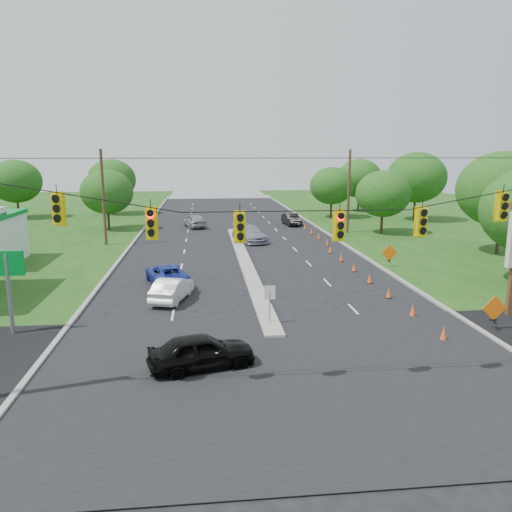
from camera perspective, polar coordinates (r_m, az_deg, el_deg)
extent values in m
plane|color=black|center=(20.14, 3.90, -13.51)|extent=(160.00, 160.00, 0.00)
cube|color=black|center=(20.14, 3.90, -13.51)|extent=(160.00, 14.00, 0.02)
cube|color=gray|center=(49.18, -13.99, 1.25)|extent=(0.25, 110.00, 0.16)
cube|color=gray|center=(50.50, 9.35, 1.71)|extent=(0.25, 110.00, 0.16)
cube|color=gray|center=(40.01, -1.28, -0.73)|extent=(1.00, 34.00, 0.18)
cylinder|color=gray|center=(25.35, 1.58, -5.94)|extent=(0.06, 0.06, 1.80)
cube|color=white|center=(25.12, 1.59, -4.20)|extent=(0.55, 0.04, 0.70)
cylinder|color=black|center=(17.33, 4.79, 6.47)|extent=(24.00, 0.04, 0.04)
cube|color=yellow|center=(17.69, -21.70, 4.98)|extent=(0.34, 0.24, 1.00)
cube|color=yellow|center=(17.20, -11.88, 3.62)|extent=(0.34, 0.24, 1.00)
cube|color=yellow|center=(17.18, -1.84, 3.26)|extent=(0.34, 0.24, 1.00)
cube|color=yellow|center=(17.78, 9.50, 3.39)|extent=(0.34, 0.24, 1.00)
cube|color=yellow|center=(18.79, 18.38, 3.67)|extent=(0.34, 0.24, 1.00)
cube|color=yellow|center=(20.16, 26.29, 5.07)|extent=(0.34, 0.24, 1.00)
cylinder|color=#422D1C|center=(49.00, -17.04, 6.37)|extent=(0.28, 0.28, 9.00)
cylinder|color=#422D1C|center=(55.39, 10.55, 7.22)|extent=(0.28, 0.28, 9.00)
cylinder|color=gray|center=(26.49, -26.35, -3.92)|extent=(0.20, 0.20, 4.00)
cube|color=#007C25|center=(26.16, -26.64, -0.75)|extent=(1.60, 0.15, 1.20)
cube|color=#59331E|center=(29.58, 27.23, -2.09)|extent=(0.25, 0.25, 4.40)
cone|color=#EF5720|center=(25.05, 20.65, -8.26)|extent=(0.32, 0.32, 0.70)
cone|color=#EF5720|center=(28.04, 17.47, -5.93)|extent=(0.32, 0.32, 0.70)
cone|color=#EF5720|center=(31.14, 14.93, -4.05)|extent=(0.32, 0.32, 0.70)
cone|color=#EF5720|center=(34.32, 12.86, -2.50)|extent=(0.32, 0.32, 0.70)
cone|color=#EF5720|center=(37.55, 11.15, -1.22)|extent=(0.32, 0.32, 0.70)
cone|color=#EF5720|center=(40.83, 9.72, -0.14)|extent=(0.32, 0.32, 0.70)
cone|color=#EF5720|center=(44.14, 8.50, 0.78)|extent=(0.32, 0.32, 0.70)
cone|color=#EF5720|center=(47.62, 8.15, 1.58)|extent=(0.32, 0.32, 0.70)
cone|color=#EF5720|center=(50.97, 7.19, 2.26)|extent=(0.32, 0.32, 0.70)
cone|color=#EF5720|center=(54.34, 6.35, 2.86)|extent=(0.32, 0.32, 0.70)
cone|color=#EF5720|center=(57.73, 5.61, 3.39)|extent=(0.32, 0.32, 0.70)
cone|color=#EF5720|center=(61.13, 4.95, 3.86)|extent=(0.32, 0.32, 0.70)
cone|color=#EF5720|center=(64.54, 4.36, 4.28)|extent=(0.32, 0.32, 0.70)
cube|color=black|center=(27.26, 25.48, -6.61)|extent=(0.06, 0.58, 0.26)
cube|color=black|center=(27.26, 25.48, -6.61)|extent=(0.06, 0.58, 0.26)
cube|color=orange|center=(27.09, 25.59, -5.40)|extent=(1.27, 0.05, 1.27)
cube|color=black|center=(39.42, 14.95, -0.49)|extent=(0.06, 0.58, 0.26)
cube|color=black|center=(39.42, 14.95, -0.49)|extent=(0.06, 0.58, 0.26)
cube|color=orange|center=(39.30, 14.99, 0.36)|extent=(1.27, 0.05, 1.27)
cube|color=black|center=(52.50, 9.53, 2.69)|extent=(0.06, 0.58, 0.26)
cube|color=black|center=(52.50, 9.53, 2.69)|extent=(0.06, 0.58, 0.26)
cube|color=orange|center=(52.41, 9.55, 3.33)|extent=(1.27, 0.05, 1.27)
cylinder|color=black|center=(74.54, -25.54, 5.01)|extent=(0.28, 0.28, 2.88)
ellipsoid|color=#194C14|center=(74.29, -25.78, 7.70)|extent=(6.72, 6.72, 5.76)
cylinder|color=black|center=(59.39, -16.50, 4.08)|extent=(0.28, 0.28, 2.52)
ellipsoid|color=#194C14|center=(59.09, -16.67, 7.04)|extent=(5.88, 5.88, 5.04)
cylinder|color=black|center=(74.40, -16.00, 5.68)|extent=(0.28, 0.28, 2.88)
ellipsoid|color=#194C14|center=(74.14, -16.15, 8.38)|extent=(6.72, 6.72, 5.76)
cylinder|color=black|center=(47.77, 25.94, 2.10)|extent=(0.28, 0.28, 3.24)
ellipsoid|color=#194C14|center=(47.35, 26.36, 6.82)|extent=(7.56, 7.56, 6.48)
cylinder|color=black|center=(55.88, 14.16, 3.76)|extent=(0.28, 0.28, 2.52)
ellipsoid|color=#194C14|center=(55.56, 14.32, 6.91)|extent=(5.88, 5.88, 5.04)
cylinder|color=black|center=(68.03, 17.65, 5.22)|extent=(0.28, 0.28, 3.24)
ellipsoid|color=#194C14|center=(67.74, 17.85, 8.55)|extent=(7.56, 7.56, 6.48)
cylinder|color=black|center=(76.90, 11.62, 6.07)|extent=(0.28, 0.28, 2.88)
ellipsoid|color=#194C14|center=(76.65, 11.72, 8.68)|extent=(6.72, 6.72, 5.76)
cylinder|color=black|center=(68.56, 8.57, 5.38)|extent=(0.28, 0.28, 2.52)
ellipsoid|color=#194C14|center=(68.30, 8.65, 7.94)|extent=(5.88, 5.88, 5.04)
imported|color=black|center=(20.55, -6.24, -10.80)|extent=(4.59, 2.79, 1.46)
imported|color=white|center=(29.98, -9.57, -3.74)|extent=(2.53, 4.45, 1.39)
imported|color=#1E2F9D|center=(33.73, -10.15, -2.05)|extent=(3.45, 5.33, 1.37)
imported|color=#888AA2|center=(49.36, -0.76, 2.57)|extent=(3.62, 5.87, 1.59)
imported|color=#96979A|center=(59.44, -7.03, 4.02)|extent=(3.01, 4.93, 1.57)
imported|color=black|center=(61.07, 4.06, 4.21)|extent=(1.92, 4.47, 1.43)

